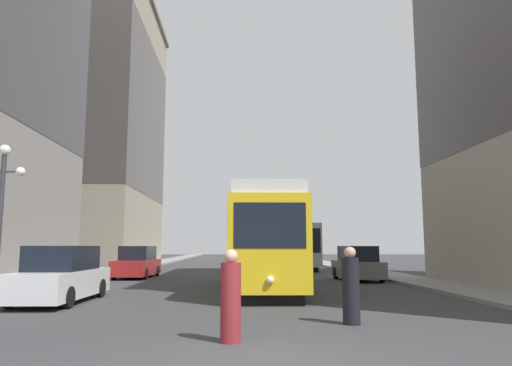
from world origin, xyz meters
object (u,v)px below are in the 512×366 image
Objects in this scene: streetcar at (264,239)px; parked_car_left_near at (61,276)px; transit_bus at (291,245)px; pedestrian_crossing_near at (231,299)px; pedestrian_crossing_far at (351,288)px; parked_car_left_mid at (137,263)px; lamp_post_left_near at (2,195)px; parked_car_right_far at (357,265)px.

streetcar is 2.44× the size of parked_car_left_near.
parked_car_left_near is (-10.23, -22.84, -1.10)m from transit_bus.
streetcar is 18.70m from transit_bus.
streetcar is 11.31m from pedestrian_crossing_near.
pedestrian_crossing_far is (8.42, -4.74, -0.01)m from parked_car_left_near.
parked_car_left_mid is (0.00, 12.02, -0.00)m from parked_car_left_near.
pedestrian_crossing_near is (5.62, -18.74, -0.03)m from parked_car_left_mid.
pedestrian_crossing_near is at bearing -70.97° from parked_car_left_mid.
parked_car_left_mid is at bearing 91.30° from parked_car_left_near.
parked_car_left_mid is at bearing 133.77° from streetcar.
parked_car_left_near is at bearing 64.52° from pedestrian_crossing_far.
parked_car_left_near is 3.25m from lamp_post_left_near.
transit_bus is 27.67m from pedestrian_crossing_far.
lamp_post_left_near is (-14.08, -9.69, 2.61)m from parked_car_right_far.
streetcar reaches higher than parked_car_left_near.
parked_car_left_near is 1.00× the size of parked_car_left_mid.
transit_bus is at bearing 67.17° from parked_car_left_near.
transit_bus is 2.39× the size of parked_car_left_near.
streetcar reaches higher than parked_car_right_far.
lamp_post_left_near is (-12.13, -23.24, 1.50)m from transit_bus.
pedestrian_crossing_far is at bearing 72.62° from parked_car_right_far.
pedestrian_crossing_near is 10.18m from lamp_post_left_near.
lamp_post_left_near is at bearing 32.14° from parked_car_right_far.
pedestrian_crossing_near is at bearing 129.17° from pedestrian_crossing_far.
pedestrian_crossing_near is at bearing -40.05° from lamp_post_left_near.
pedestrian_crossing_near is (5.62, -6.72, -0.03)m from parked_car_left_near.
pedestrian_crossing_far is (8.42, -16.76, -0.01)m from parked_car_left_mid.
parked_car_left_mid is 12.83m from lamp_post_left_near.
pedestrian_crossing_near is at bearing -100.90° from transit_bus.
streetcar is 2.45× the size of lamp_post_left_near.
parked_car_left_mid reaches higher than pedestrian_crossing_near.
parked_car_left_mid is at bearing 30.59° from pedestrian_crossing_far.
streetcar reaches higher than transit_bus.
streetcar is at bearing -45.34° from parked_car_left_mid.
pedestrian_crossing_near is (-1.27, -11.17, -1.29)m from streetcar.
pedestrian_crossing_near is 0.35× the size of lamp_post_left_near.
parked_car_right_far is (12.18, 9.29, -0.00)m from parked_car_left_near.
pedestrian_crossing_far is 11.50m from lamp_post_left_near.
streetcar is at bearing 34.10° from parked_car_left_near.
pedestrian_crossing_far is at bearing -60.99° from parked_car_left_mid.
pedestrian_crossing_near is 3.43m from pedestrian_crossing_far.
streetcar reaches higher than parked_car_left_mid.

